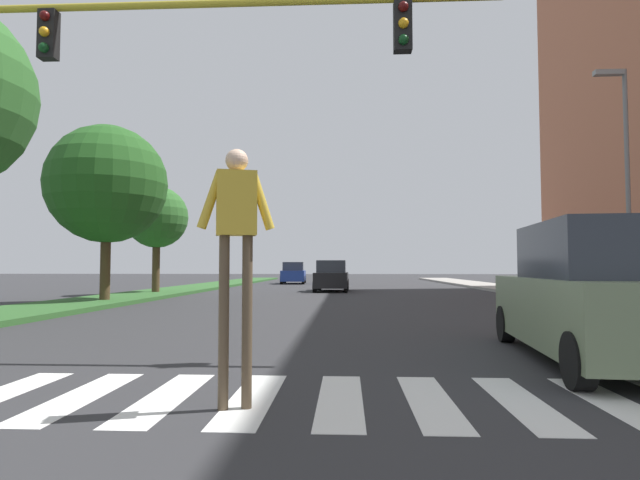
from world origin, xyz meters
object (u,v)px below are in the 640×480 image
Objects in this scene: pedestrian_performer at (236,234)px; suv_crossing at (598,296)px; street_lamp_right at (624,164)px; tree_distant at (157,218)px; traffic_light_gantry at (51,76)px; sedan_distant at (294,274)px; sedan_midblock at (332,277)px; tree_far at (107,185)px.

pedestrian_performer is 5.36m from suv_crossing.
street_lamp_right is 15.61m from pedestrian_performer.
tree_distant is 17.10m from traffic_light_gantry.
suv_crossing is 1.10× the size of sedan_distant.
traffic_light_gantry is 9.02m from suv_crossing.
traffic_light_gantry is at bearing -90.90° from sedan_distant.
sedan_distant is at bearing 103.03° from suv_crossing.
sedan_midblock is 0.97× the size of sedan_distant.
pedestrian_performer is at bearing -60.25° from tree_far.
street_lamp_right is 3.01× the size of pedestrian_performer.
street_lamp_right is at bearing -51.18° from sedan_midblock.
tree_distant is at bearing -106.43° from sedan_distant.
tree_far is 11.34m from traffic_light_gantry.
sedan_distant is at bearing 105.19° from sedan_midblock.
pedestrian_performer is (7.77, -13.60, -2.72)m from tree_far.
tree_far is at bearing 174.00° from street_lamp_right.
tree_distant reaches higher than pedestrian_performer.
pedestrian_performer is at bearing -39.33° from traffic_light_gantry.
tree_far is at bearing 138.47° from suv_crossing.
suv_crossing is at bearing -76.97° from sedan_distant.
pedestrian_performer is (3.69, -3.02, -2.76)m from traffic_light_gantry.
street_lamp_right is (13.54, 8.72, 0.18)m from traffic_light_gantry.
tree_far is 13.38m from sedan_midblock.
sedan_midblock is at bearing -74.81° from sedan_distant.
tree_far is 23.40m from sedan_distant.
tree_distant is 19.59m from street_lamp_right.
sedan_distant is (-13.02, 24.51, -3.80)m from street_lamp_right.
suv_crossing is (12.39, -10.98, -3.45)m from tree_far.
street_lamp_right is 1.74× the size of sedan_distant.
pedestrian_performer is 0.52× the size of suv_crossing.
traffic_light_gantry is at bearing 140.67° from pedestrian_performer.
sedan_midblock is at bearing 128.82° from street_lamp_right.
suv_crossing reaches higher than sedan_distant.
traffic_light_gantry is 2.48× the size of sedan_midblock.
street_lamp_right reaches higher than suv_crossing.
street_lamp_right reaches higher than tree_far.
tree_far is 1.35× the size of suv_crossing.
sedan_distant is at bearing 89.10° from traffic_light_gantry.
pedestrian_performer reaches higher than suv_crossing.
sedan_distant is at bearing 73.57° from tree_distant.
street_lamp_right reaches higher than sedan_midblock.
traffic_light_gantry is at bearing 177.25° from suv_crossing.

